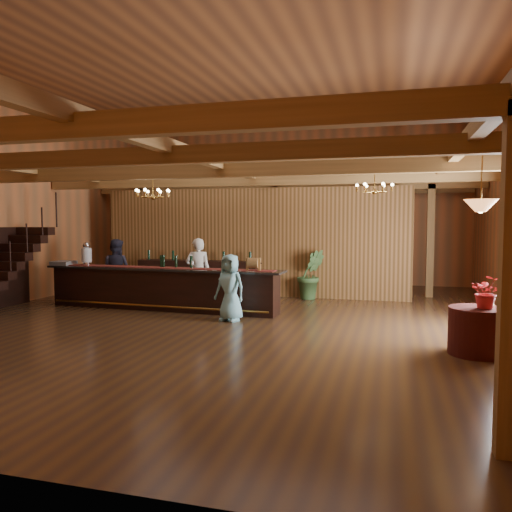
% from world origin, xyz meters
% --- Properties ---
extents(floor, '(14.00, 14.00, 0.00)m').
position_xyz_m(floor, '(0.00, 0.00, 0.00)').
color(floor, '#3F291B').
rests_on(floor, ground).
extents(ceiling, '(14.00, 14.00, 0.00)m').
position_xyz_m(ceiling, '(0.00, 0.00, 5.50)').
color(ceiling, '#945831').
rests_on(ceiling, wall_back).
extents(wall_back, '(12.00, 0.10, 5.50)m').
position_xyz_m(wall_back, '(0.00, 7.00, 2.75)').
color(wall_back, '#C26A37').
rests_on(wall_back, floor).
extents(wall_left, '(0.10, 14.00, 5.50)m').
position_xyz_m(wall_left, '(-6.00, 0.00, 2.75)').
color(wall_left, '#C26A37').
rests_on(wall_left, floor).
extents(beam_grid, '(11.90, 13.90, 0.39)m').
position_xyz_m(beam_grid, '(0.00, 0.51, 3.24)').
color(beam_grid, '#9D6B37').
rests_on(beam_grid, wall_left).
extents(support_posts, '(9.20, 10.20, 3.20)m').
position_xyz_m(support_posts, '(0.00, -0.50, 1.60)').
color(support_posts, '#9D6B37').
rests_on(support_posts, floor).
extents(partition_wall, '(9.00, 0.18, 3.10)m').
position_xyz_m(partition_wall, '(-0.50, 3.50, 1.55)').
color(partition_wall, brown).
rests_on(partition_wall, floor).
extents(backroom_boxes, '(4.10, 0.60, 1.10)m').
position_xyz_m(backroom_boxes, '(-0.29, 5.50, 0.53)').
color(backroom_boxes, black).
rests_on(backroom_boxes, floor).
extents(tasting_bar, '(6.15, 1.04, 1.03)m').
position_xyz_m(tasting_bar, '(-1.96, 0.66, 0.52)').
color(tasting_bar, black).
rests_on(tasting_bar, floor).
extents(beverage_dispenser, '(0.26, 0.26, 0.60)m').
position_xyz_m(beverage_dispenser, '(-4.14, 0.81, 1.31)').
color(beverage_dispenser, silver).
rests_on(beverage_dispenser, tasting_bar).
extents(glass_rack_tray, '(0.50, 0.50, 0.10)m').
position_xyz_m(glass_rack_tray, '(-4.77, 0.74, 1.07)').
color(glass_rack_tray, gray).
rests_on(glass_rack_tray, tasting_bar).
extents(raffle_drum, '(0.34, 0.24, 0.30)m').
position_xyz_m(raffle_drum, '(0.41, 0.52, 1.20)').
color(raffle_drum, brown).
rests_on(raffle_drum, tasting_bar).
extents(bar_bottle_0, '(0.07, 0.07, 0.30)m').
position_xyz_m(bar_bottle_0, '(-2.01, 0.78, 1.17)').
color(bar_bottle_0, black).
rests_on(bar_bottle_0, tasting_bar).
extents(bar_bottle_1, '(0.07, 0.07, 0.30)m').
position_xyz_m(bar_bottle_1, '(-1.96, 0.78, 1.17)').
color(bar_bottle_1, black).
rests_on(bar_bottle_1, tasting_bar).
extents(bar_bottle_2, '(0.07, 0.07, 0.30)m').
position_xyz_m(bar_bottle_2, '(-1.61, 0.77, 1.17)').
color(bar_bottle_2, black).
rests_on(bar_bottle_2, tasting_bar).
extents(bar_bottle_3, '(0.07, 0.07, 0.30)m').
position_xyz_m(bar_bottle_3, '(-1.21, 0.75, 1.17)').
color(bar_bottle_3, black).
rests_on(bar_bottle_3, tasting_bar).
extents(backbar_shelf, '(3.60, 0.71, 1.01)m').
position_xyz_m(backbar_shelf, '(-2.02, 3.19, 0.50)').
color(backbar_shelf, black).
rests_on(backbar_shelf, floor).
extents(round_table, '(0.88, 0.88, 0.77)m').
position_xyz_m(round_table, '(4.80, -1.80, 0.38)').
color(round_table, '#3E110D').
rests_on(round_table, floor).
extents(chandelier_left, '(0.80, 0.80, 0.55)m').
position_xyz_m(chandelier_left, '(-1.91, 0.18, 2.80)').
color(chandelier_left, '#AA7930').
rests_on(chandelier_left, beam_grid).
extents(chandelier_right, '(0.80, 0.80, 0.46)m').
position_xyz_m(chandelier_right, '(3.06, 1.00, 2.90)').
color(chandelier_right, '#AA7930').
rests_on(chandelier_right, beam_grid).
extents(pendant_lamp, '(0.52, 0.52, 0.90)m').
position_xyz_m(pendant_lamp, '(4.80, -1.80, 2.40)').
color(pendant_lamp, '#AA7930').
rests_on(pendant_lamp, beam_grid).
extents(bartender, '(0.73, 0.61, 1.73)m').
position_xyz_m(bartender, '(-1.30, 1.41, 0.86)').
color(bartender, silver).
rests_on(bartender, floor).
extents(staff_second, '(0.83, 0.66, 1.68)m').
position_xyz_m(staff_second, '(-3.70, 1.48, 0.84)').
color(staff_second, '#262535').
rests_on(staff_second, floor).
extents(guest, '(0.80, 0.63, 1.45)m').
position_xyz_m(guest, '(0.10, -0.24, 0.72)').
color(guest, '#7DC2CF').
rests_on(guest, floor).
extents(floor_plant, '(0.94, 0.86, 1.37)m').
position_xyz_m(floor_plant, '(1.31, 3.22, 0.69)').
color(floor_plant, '#3A5C2D').
rests_on(floor_plant, floor).
extents(table_flowers, '(0.50, 0.44, 0.54)m').
position_xyz_m(table_flowers, '(4.92, -1.86, 1.04)').
color(table_flowers, red).
rests_on(table_flowers, round_table).
extents(table_vase, '(0.19, 0.19, 0.32)m').
position_xyz_m(table_vase, '(4.94, -1.87, 0.92)').
color(table_vase, '#AA7930').
rests_on(table_vase, round_table).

